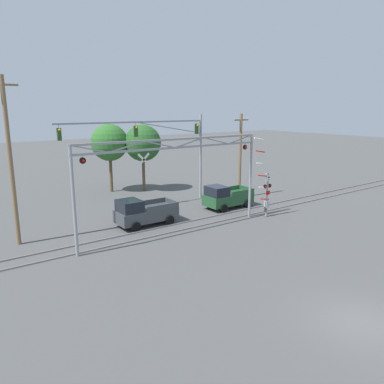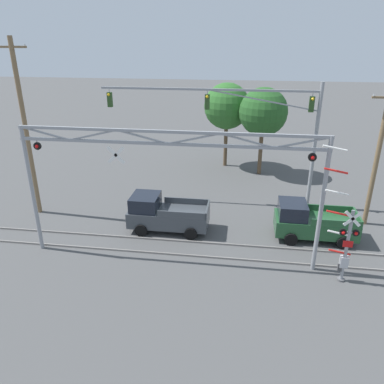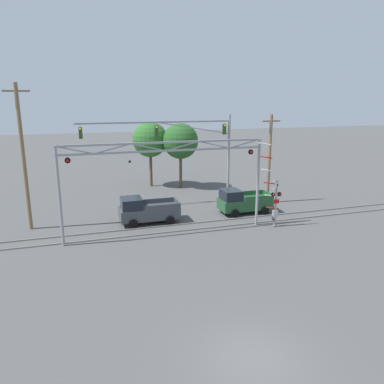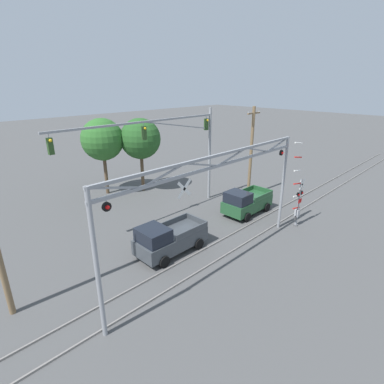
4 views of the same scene
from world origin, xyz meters
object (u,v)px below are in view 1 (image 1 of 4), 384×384
at_px(traffic_signal_span, 169,141).
at_px(utility_pole_left, 10,161).
at_px(background_tree_far_left_verge, 143,143).
at_px(pickup_truck_following, 226,197).
at_px(background_tree_beyond_span, 110,143).
at_px(utility_pole_right, 240,155).
at_px(crossing_gantry, 175,164).
at_px(crossing_signal_mast, 266,192).
at_px(pickup_truck_lead, 143,213).

bearing_deg(traffic_signal_span, utility_pole_left, -165.91).
relative_size(utility_pole_left, background_tree_far_left_verge, 1.52).
relative_size(traffic_signal_span, pickup_truck_following, 3.13).
relative_size(background_tree_beyond_span, background_tree_far_left_verge, 1.01).
distance_m(traffic_signal_span, utility_pole_right, 7.37).
bearing_deg(background_tree_far_left_verge, crossing_gantry, -109.55).
relative_size(crossing_signal_mast, background_tree_far_left_verge, 0.93).
bearing_deg(crossing_signal_mast, pickup_truck_lead, 157.18).
bearing_deg(crossing_signal_mast, background_tree_far_left_verge, 103.02).
xyz_separation_m(background_tree_beyond_span, background_tree_far_left_verge, (3.00, -1.79, -0.08)).
height_order(traffic_signal_span, utility_pole_right, utility_pole_right).
bearing_deg(crossing_gantry, background_tree_far_left_verge, 70.45).
xyz_separation_m(crossing_gantry, crossing_signal_mast, (8.34, -0.80, -3.00)).
relative_size(pickup_truck_lead, pickup_truck_following, 1.04).
bearing_deg(pickup_truck_following, utility_pole_left, 176.62).
bearing_deg(utility_pole_left, background_tree_beyond_span, 44.40).
bearing_deg(background_tree_beyond_span, pickup_truck_following, -65.64).
xyz_separation_m(traffic_signal_span, utility_pole_right, (6.83, -2.28, -1.55)).
height_order(crossing_signal_mast, background_tree_beyond_span, background_tree_beyond_span).
bearing_deg(background_tree_beyond_span, pickup_truck_lead, -102.96).
height_order(pickup_truck_lead, background_tree_beyond_span, background_tree_beyond_span).
bearing_deg(traffic_signal_span, background_tree_far_left_verge, 85.07).
xyz_separation_m(pickup_truck_lead, background_tree_far_left_verge, (5.89, 10.79, 4.19)).
bearing_deg(utility_pole_left, crossing_gantry, -23.81).
relative_size(traffic_signal_span, utility_pole_right, 1.70).
height_order(crossing_signal_mast, utility_pole_right, utility_pole_right).
height_order(utility_pole_left, background_tree_beyond_span, utility_pole_left).
height_order(utility_pole_right, background_tree_far_left_verge, utility_pole_right).
distance_m(pickup_truck_lead, background_tree_beyond_span, 13.60).
height_order(pickup_truck_lead, utility_pole_right, utility_pole_right).
xyz_separation_m(crossing_gantry, pickup_truck_lead, (-0.96, 3.11, -4.09)).
height_order(traffic_signal_span, utility_pole_left, utility_pole_left).
bearing_deg(crossing_signal_mast, utility_pole_left, 164.26).
bearing_deg(crossing_signal_mast, crossing_gantry, 174.52).
height_order(pickup_truck_following, background_tree_beyond_span, background_tree_beyond_span).
xyz_separation_m(pickup_truck_following, utility_pole_right, (3.68, 2.28, 3.30)).
xyz_separation_m(crossing_signal_mast, utility_pole_right, (2.91, 6.34, 2.22)).
relative_size(crossing_gantry, background_tree_far_left_verge, 2.06).
xyz_separation_m(traffic_signal_span, background_tree_far_left_verge, (0.52, 6.07, -0.66)).
bearing_deg(traffic_signal_span, pickup_truck_following, -55.39).
distance_m(crossing_signal_mast, traffic_signal_span, 10.20).
xyz_separation_m(pickup_truck_lead, pickup_truck_following, (8.52, 0.15, -0.00)).
xyz_separation_m(utility_pole_left, utility_pole_right, (20.95, 1.26, -1.28)).
distance_m(traffic_signal_span, background_tree_beyond_span, 8.26).
xyz_separation_m(crossing_gantry, utility_pole_left, (-9.71, 4.28, 0.49)).
xyz_separation_m(crossing_signal_mast, traffic_signal_span, (-3.92, 8.63, 3.77)).
distance_m(pickup_truck_following, utility_pole_right, 5.45).
height_order(traffic_signal_span, background_tree_beyond_span, traffic_signal_span).
bearing_deg(pickup_truck_lead, pickup_truck_following, 1.03).
bearing_deg(pickup_truck_lead, utility_pole_left, 172.37).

